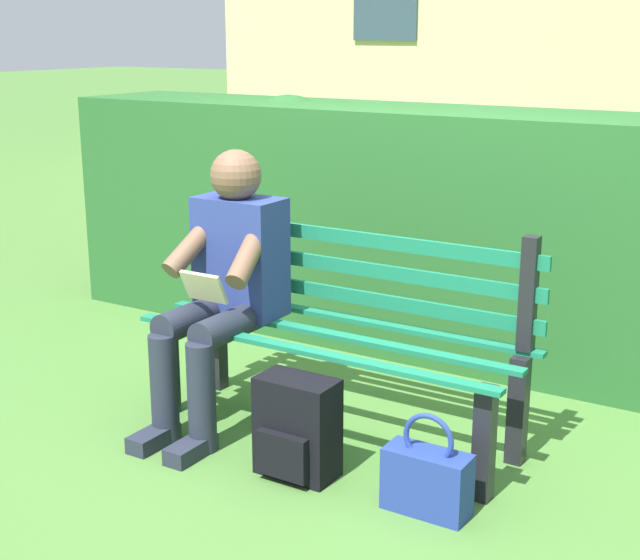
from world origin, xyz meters
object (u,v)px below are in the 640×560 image
(park_bench, at_px, (343,328))
(person_seated, at_px, (224,282))
(handbag, at_px, (427,479))
(backpack, at_px, (297,428))

(park_bench, relative_size, person_seated, 1.39)
(person_seated, distance_m, handbag, 1.24)
(park_bench, relative_size, handbag, 4.36)
(person_seated, relative_size, backpack, 3.00)
(backpack, bearing_deg, park_bench, -82.11)
(person_seated, relative_size, handbag, 3.13)
(park_bench, distance_m, backpack, 0.53)
(handbag, bearing_deg, person_seated, -13.57)
(person_seated, bearing_deg, backpack, 153.72)
(park_bench, xyz_separation_m, backpack, (-0.06, 0.46, -0.27))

